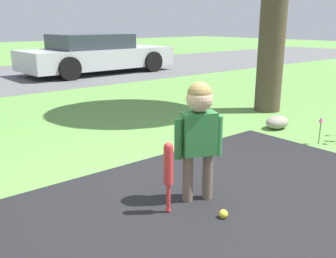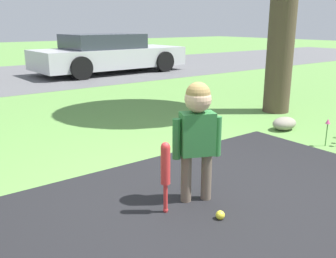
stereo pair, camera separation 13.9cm
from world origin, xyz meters
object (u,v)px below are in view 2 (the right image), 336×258
at_px(child, 197,126).
at_px(sports_ball, 220,215).
at_px(baseball_bat, 165,168).
at_px(parked_car, 108,54).

relative_size(child, sports_ball, 14.35).
height_order(child, sports_ball, child).
xyz_separation_m(baseball_bat, sports_ball, (0.27, -0.35, -0.35)).
xyz_separation_m(child, sports_ball, (-0.07, -0.36, -0.63)).
bearing_deg(parked_car, child, -115.21).
distance_m(sports_ball, parked_car, 9.30).
distance_m(baseball_bat, parked_car, 9.08).
bearing_deg(baseball_bat, child, 2.98).
bearing_deg(child, baseball_bat, -153.17).
distance_m(baseball_bat, sports_ball, 0.56).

